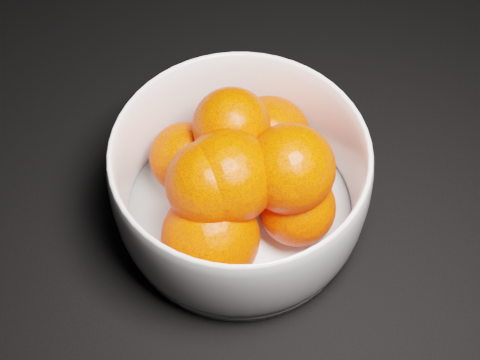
{
  "coord_description": "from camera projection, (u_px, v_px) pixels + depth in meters",
  "views": [
    {
      "loc": [
        0.09,
        -0.55,
        0.51
      ],
      "look_at": [
        0.07,
        -0.25,
        0.06
      ],
      "focal_mm": 50.0,
      "sensor_mm": 36.0,
      "label": 1
    }
  ],
  "objects": [
    {
      "name": "ground",
      "position": [
        189.0,
        17.0,
        0.74
      ],
      "size": [
        3.0,
        3.0,
        0.0
      ],
      "primitive_type": "cube",
      "color": "black",
      "rests_on": "ground"
    },
    {
      "name": "orange_pile",
      "position": [
        240.0,
        177.0,
        0.54
      ],
      "size": [
        0.16,
        0.18,
        0.12
      ],
      "color": "#FD3400",
      "rests_on": "bowl"
    },
    {
      "name": "bowl",
      "position": [
        240.0,
        183.0,
        0.55
      ],
      "size": [
        0.21,
        0.21,
        0.1
      ],
      "rotation": [
        0.0,
        0.0,
        -0.24
      ],
      "color": "silver",
      "rests_on": "ground"
    }
  ]
}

